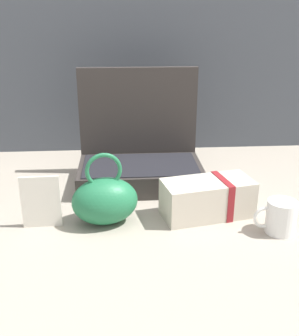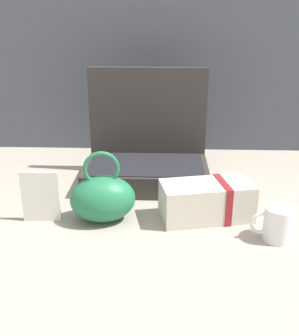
# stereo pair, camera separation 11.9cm
# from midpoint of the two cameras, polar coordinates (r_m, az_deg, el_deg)

# --- Properties ---
(ground_plane) EXTENTS (6.00, 6.00, 0.00)m
(ground_plane) POSITION_cam_midpoint_polar(r_m,az_deg,el_deg) (1.26, 3.57, -5.42)
(ground_plane) COLOR #9E9384
(open_suitcase) EXTENTS (0.41, 0.26, 0.38)m
(open_suitcase) POSITION_cam_midpoint_polar(r_m,az_deg,el_deg) (1.42, 2.02, 1.55)
(open_suitcase) COLOR #332D2B
(open_suitcase) RESTS_ON ground_plane
(teal_pouch_handbag) EXTENTS (0.20, 0.16, 0.21)m
(teal_pouch_handbag) POSITION_cam_midpoint_polar(r_m,az_deg,el_deg) (1.16, -3.56, -4.20)
(teal_pouch_handbag) COLOR #237247
(teal_pouch_handbag) RESTS_ON ground_plane
(cream_toiletry_bag) EXTENTS (0.28, 0.17, 0.11)m
(cream_toiletry_bag) POSITION_cam_midpoint_polar(r_m,az_deg,el_deg) (1.20, 10.88, -4.53)
(cream_toiletry_bag) COLOR beige
(cream_toiletry_bag) RESTS_ON ground_plane
(coffee_mug) EXTENTS (0.12, 0.08, 0.09)m
(coffee_mug) POSITION_cam_midpoint_polar(r_m,az_deg,el_deg) (1.14, 20.23, -7.28)
(coffee_mug) COLOR white
(coffee_mug) RESTS_ON ground_plane
(info_card_left) EXTENTS (0.11, 0.01, 0.15)m
(info_card_left) POSITION_cam_midpoint_polar(r_m,az_deg,el_deg) (1.18, -12.04, -3.99)
(info_card_left) COLOR silver
(info_card_left) RESTS_ON ground_plane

